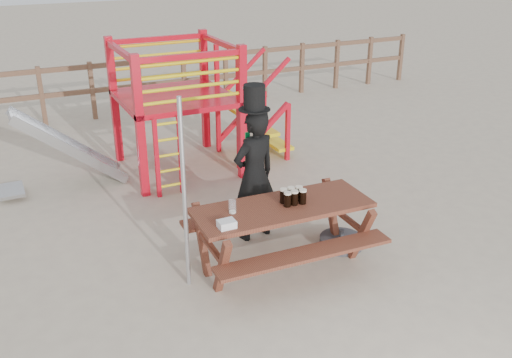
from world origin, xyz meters
name	(u,v)px	position (x,y,z in m)	size (l,w,h in m)	color
ground	(265,279)	(0.00, 0.00, 0.00)	(60.00, 60.00, 0.00)	#C0B095
back_fence	(116,82)	(0.00, 7.00, 0.74)	(15.09, 0.09, 1.20)	brown
playground_fort	(172,106)	(0.12, 3.58, 1.07)	(4.71, 1.84, 2.10)	red
picnic_table	(282,228)	(0.30, 0.18, 0.49)	(2.07, 1.47, 0.78)	brown
man_with_hat	(254,172)	(0.32, 0.96, 0.89)	(0.69, 0.53, 1.99)	black
metal_pole	(184,197)	(-0.81, 0.29, 1.07)	(0.05, 0.05, 2.14)	#B2B2B7
parasol_base	(341,242)	(1.18, 0.25, 0.06)	(0.54, 0.54, 0.23)	#38393D
paper_bag	(227,224)	(-0.47, -0.03, 0.82)	(0.18, 0.14, 0.08)	white
stout_pints	(293,196)	(0.43, 0.18, 0.87)	(0.28, 0.20, 0.17)	black
empty_glasses	(232,207)	(-0.28, 0.25, 0.85)	(0.08, 0.08, 0.15)	silver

